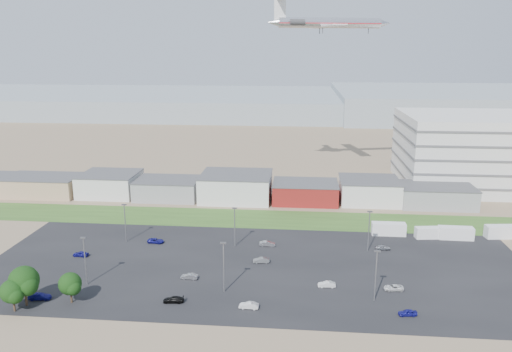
# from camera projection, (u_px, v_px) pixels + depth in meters

# --- Properties ---
(ground) EXTENTS (700.00, 700.00, 0.00)m
(ground) POSITION_uv_depth(u_px,v_px,m) (218.00, 311.00, 91.18)
(ground) COLOR #7F6951
(ground) RESTS_ON ground
(parking_lot) EXTENTS (120.00, 50.00, 0.01)m
(parking_lot) POSITION_uv_depth(u_px,v_px,m) (256.00, 266.00, 110.04)
(parking_lot) COLOR black
(parking_lot) RESTS_ON ground
(grass_strip) EXTENTS (160.00, 16.00, 0.02)m
(grass_strip) POSITION_uv_depth(u_px,v_px,m) (249.00, 218.00, 141.38)
(grass_strip) COLOR #325720
(grass_strip) RESTS_ON ground
(hills_backdrop) EXTENTS (700.00, 200.00, 9.00)m
(hills_backdrop) POSITION_uv_depth(u_px,v_px,m) (335.00, 105.00, 390.61)
(hills_backdrop) COLOR gray
(hills_backdrop) RESTS_ON ground
(building_row) EXTENTS (170.00, 20.00, 8.00)m
(building_row) POSITION_uv_depth(u_px,v_px,m) (202.00, 186.00, 160.26)
(building_row) COLOR silver
(building_row) RESTS_ON ground
(box_trailer_a) EXTENTS (8.60, 2.71, 3.22)m
(box_trailer_a) POSITION_uv_depth(u_px,v_px,m) (389.00, 229.00, 128.54)
(box_trailer_a) COLOR silver
(box_trailer_a) RESTS_ON ground
(box_trailer_b) EXTENTS (7.81, 3.33, 2.84)m
(box_trailer_b) POSITION_uv_depth(u_px,v_px,m) (430.00, 233.00, 126.41)
(box_trailer_b) COLOR silver
(box_trailer_b) RESTS_ON ground
(box_trailer_c) EXTENTS (8.50, 2.85, 3.16)m
(box_trailer_c) POSITION_uv_depth(u_px,v_px,m) (456.00, 233.00, 125.70)
(box_trailer_c) COLOR silver
(box_trailer_c) RESTS_ON ground
(box_trailer_d) EXTENTS (8.84, 3.64, 3.22)m
(box_trailer_d) POSITION_uv_depth(u_px,v_px,m) (503.00, 232.00, 126.55)
(box_trailer_d) COLOR silver
(box_trailer_d) RESTS_ON ground
(tree_mid) EXTENTS (4.68, 4.68, 7.02)m
(tree_mid) POSITION_uv_depth(u_px,v_px,m) (13.00, 294.00, 90.31)
(tree_mid) COLOR black
(tree_mid) RESTS_ON ground
(tree_right) EXTENTS (5.88, 5.88, 8.82)m
(tree_right) POSITION_uv_depth(u_px,v_px,m) (24.00, 284.00, 92.19)
(tree_right) COLOR black
(tree_right) RESTS_ON ground
(tree_near) EXTENTS (4.55, 4.55, 6.82)m
(tree_near) POSITION_uv_depth(u_px,v_px,m) (70.00, 286.00, 93.47)
(tree_near) COLOR black
(tree_near) RESTS_ON ground
(lightpole_front_l) EXTENTS (1.19, 0.50, 10.14)m
(lightpole_front_l) POSITION_uv_depth(u_px,v_px,m) (85.00, 261.00, 100.51)
(lightpole_front_l) COLOR slate
(lightpole_front_l) RESTS_ON ground
(lightpole_front_m) EXTENTS (1.23, 0.51, 10.42)m
(lightpole_front_m) POSITION_uv_depth(u_px,v_px,m) (224.00, 267.00, 97.22)
(lightpole_front_m) COLOR slate
(lightpole_front_m) RESTS_ON ground
(lightpole_front_r) EXTENTS (1.20, 0.50, 10.23)m
(lightpole_front_r) POSITION_uv_depth(u_px,v_px,m) (376.00, 276.00, 93.74)
(lightpole_front_r) COLOR slate
(lightpole_front_r) RESTS_ON ground
(lightpole_back_l) EXTENTS (1.14, 0.48, 9.73)m
(lightpole_back_l) POSITION_uv_depth(u_px,v_px,m) (125.00, 223.00, 123.21)
(lightpole_back_l) COLOR slate
(lightpole_back_l) RESTS_ON ground
(lightpole_back_m) EXTENTS (1.15, 0.48, 9.78)m
(lightpole_back_m) POSITION_uv_depth(u_px,v_px,m) (235.00, 227.00, 120.34)
(lightpole_back_m) COLOR slate
(lightpole_back_m) RESTS_ON ground
(lightpole_back_r) EXTENTS (1.17, 0.49, 9.98)m
(lightpole_back_r) POSITION_uv_depth(u_px,v_px,m) (369.00, 231.00, 117.23)
(lightpole_back_r) COLOR slate
(lightpole_back_r) RESTS_ON ground
(airliner) EXTENTS (49.67, 39.35, 12.97)m
(airliner) POSITION_uv_depth(u_px,v_px,m) (330.00, 23.00, 171.11)
(airliner) COLOR silver
(parked_car_0) EXTENTS (4.06, 2.18, 1.08)m
(parked_car_0) POSITION_uv_depth(u_px,v_px,m) (394.00, 288.00, 99.04)
(parked_car_0) COLOR silver
(parked_car_0) RESTS_ON ground
(parked_car_1) EXTENTS (3.61, 1.43, 1.17)m
(parked_car_1) POSITION_uv_depth(u_px,v_px,m) (327.00, 284.00, 100.36)
(parked_car_1) COLOR silver
(parked_car_1) RESTS_ON ground
(parked_car_2) EXTENTS (3.46, 1.66, 1.14)m
(parked_car_2) POSITION_uv_depth(u_px,v_px,m) (408.00, 313.00, 89.55)
(parked_car_2) COLOR navy
(parked_car_2) RESTS_ON ground
(parked_car_3) EXTENTS (4.04, 1.85, 1.14)m
(parked_car_3) POSITION_uv_depth(u_px,v_px,m) (174.00, 300.00, 94.25)
(parked_car_3) COLOR black
(parked_car_3) RESTS_ON ground
(parked_car_4) EXTENTS (3.58, 1.38, 1.16)m
(parked_car_4) POSITION_uv_depth(u_px,v_px,m) (189.00, 276.00, 103.87)
(parked_car_4) COLOR #A5A5AA
(parked_car_4) RESTS_ON ground
(parked_car_5) EXTENTS (3.71, 1.75, 1.22)m
(parked_car_5) POSITION_uv_depth(u_px,v_px,m) (81.00, 254.00, 115.28)
(parked_car_5) COLOR navy
(parked_car_5) RESTS_ON ground
(parked_car_7) EXTENTS (3.81, 1.71, 1.22)m
(parked_car_7) POSITION_uv_depth(u_px,v_px,m) (261.00, 260.00, 111.88)
(parked_car_7) COLOR #595B5E
(parked_car_7) RESTS_ON ground
(parked_car_8) EXTENTS (3.63, 1.78, 1.19)m
(parked_car_8) POSITION_uv_depth(u_px,v_px,m) (383.00, 248.00, 119.01)
(parked_car_8) COLOR #A5A5AA
(parked_car_8) RESTS_ON ground
(parked_car_9) EXTENTS (4.19, 2.20, 1.12)m
(parked_car_9) POSITION_uv_depth(u_px,v_px,m) (156.00, 241.00, 123.37)
(parked_car_9) COLOR navy
(parked_car_9) RESTS_ON ground
(parked_car_10) EXTENTS (4.49, 2.26, 1.25)m
(parked_car_10) POSITION_uv_depth(u_px,v_px,m) (40.00, 296.00, 95.44)
(parked_car_10) COLOR navy
(parked_car_10) RESTS_ON ground
(parked_car_11) EXTENTS (3.87, 1.42, 1.27)m
(parked_car_11) POSITION_uv_depth(u_px,v_px,m) (267.00, 244.00, 121.27)
(parked_car_11) COLOR #A5A5AA
(parked_car_11) RESTS_ON ground
(parked_car_13) EXTENTS (3.68, 1.42, 1.20)m
(parked_car_13) POSITION_uv_depth(u_px,v_px,m) (249.00, 305.00, 92.05)
(parked_car_13) COLOR silver
(parked_car_13) RESTS_ON ground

